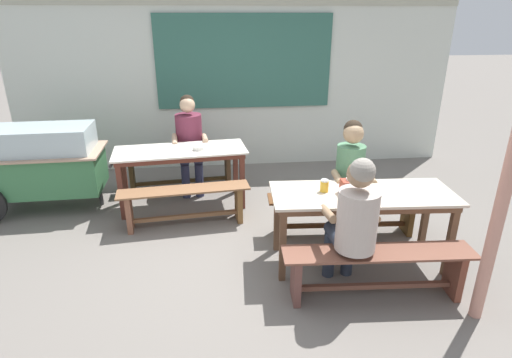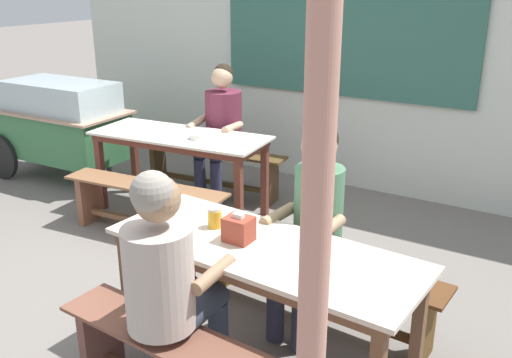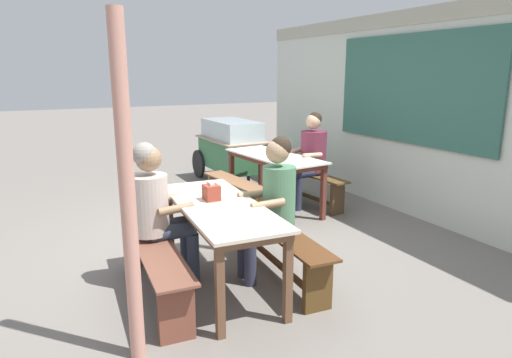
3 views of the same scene
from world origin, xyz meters
The scene contains 16 objects.
ground_plane centered at (0.00, 0.00, 0.00)m, with size 40.00×40.00×0.00m, color slate.
backdrop_wall centered at (0.01, 2.72, 1.38)m, with size 6.74×0.23×2.62m.
dining_table_far centered at (-0.81, 1.19, 0.67)m, with size 1.67×0.79×0.75m.
dining_table_near centered at (0.98, -0.34, 0.67)m, with size 1.75×0.75×0.75m.
bench_far_back centered at (-0.86, 1.75, 0.30)m, with size 1.58×0.40×0.46m.
bench_far_front centered at (-0.75, 0.63, 0.29)m, with size 1.52×0.43×0.46m.
bench_near_back centered at (1.01, 0.22, 0.30)m, with size 1.71×0.38×0.46m.
bench_near_front centered at (0.95, -0.90, 0.30)m, with size 1.64×0.40×0.46m.
food_cart centered at (-2.49, 1.29, 0.62)m, with size 1.74×0.83×1.06m.
person_right_near_table centered at (1.03, 0.15, 0.75)m, with size 0.43×0.52×1.31m.
person_near_front centered at (0.73, -0.82, 0.74)m, with size 0.45×0.58×1.29m.
person_center_facing centered at (-0.71, 1.71, 0.75)m, with size 0.49×0.56×1.32m.
tissue_box centered at (0.83, -0.35, 0.82)m, with size 0.15×0.13×0.16m.
condiment_jar centered at (0.62, -0.27, 0.81)m, with size 0.08×0.08×0.12m.
soup_bowl centered at (-0.58, 1.15, 0.78)m, with size 0.14×0.14×0.05m, color silver.
wooden_support_post centered at (1.69, -1.23, 1.11)m, with size 0.10×0.10×2.22m, color tan.
Camera 1 is at (-0.41, -3.78, 2.33)m, focal length 29.17 mm.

